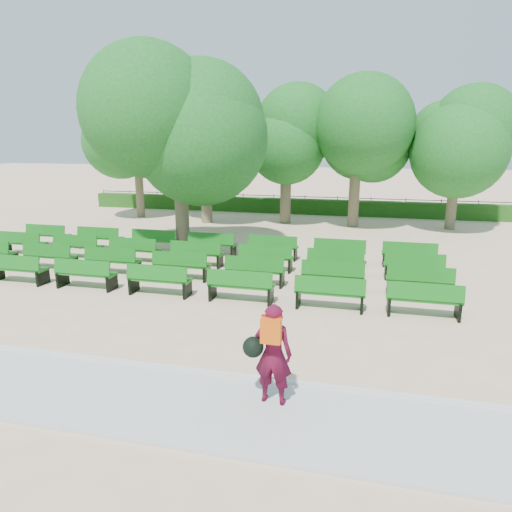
% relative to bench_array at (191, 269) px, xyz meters
% --- Properties ---
extents(ground, '(120.00, 120.00, 0.00)m').
position_rel_bench_array_xyz_m(ground, '(1.18, -0.44, -0.10)').
color(ground, '#DAB190').
extents(paving, '(30.00, 2.20, 0.06)m').
position_rel_bench_array_xyz_m(paving, '(1.18, -7.84, -0.07)').
color(paving, '#BCBCB7').
rests_on(paving, ground).
extents(curb, '(30.00, 0.12, 0.10)m').
position_rel_bench_array_xyz_m(curb, '(1.18, -6.69, -0.05)').
color(curb, silver).
rests_on(curb, ground).
extents(hedge, '(26.00, 0.70, 0.90)m').
position_rel_bench_array_xyz_m(hedge, '(1.18, 13.56, 0.35)').
color(hedge, '#1E5115').
rests_on(hedge, ground).
extents(fence, '(26.00, 0.10, 1.02)m').
position_rel_bench_array_xyz_m(fence, '(1.18, 13.96, -0.10)').
color(fence, black).
rests_on(fence, ground).
extents(tree_line, '(21.80, 6.80, 7.04)m').
position_rel_bench_array_xyz_m(tree_line, '(1.18, 9.56, -0.10)').
color(tree_line, '#1B6620').
rests_on(tree_line, ground).
extents(bench_array, '(1.90, 0.61, 1.20)m').
position_rel_bench_array_xyz_m(bench_array, '(0.00, 0.00, 0.00)').
color(bench_array, '#126715').
rests_on(bench_array, ground).
extents(tree_among, '(5.73, 5.73, 7.67)m').
position_rel_bench_array_xyz_m(tree_among, '(-1.40, 2.75, 4.97)').
color(tree_among, brown).
rests_on(tree_among, ground).
extents(person, '(0.87, 0.53, 1.82)m').
position_rel_bench_array_xyz_m(person, '(4.37, -7.40, 0.90)').
color(person, '#4B0A20').
rests_on(person, ground).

